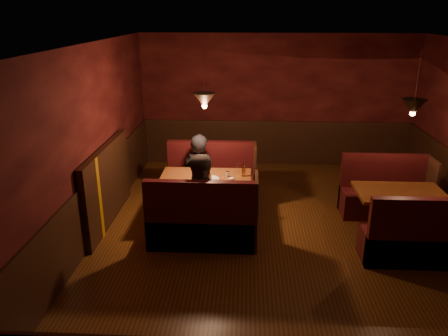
# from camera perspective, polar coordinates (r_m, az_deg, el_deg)

# --- Properties ---
(room) EXTENTS (6.02, 7.02, 2.92)m
(room) POSITION_cam_1_polar(r_m,az_deg,el_deg) (6.58, 6.19, -0.57)
(room) COLOR #4C270F
(room) RESTS_ON ground
(main_table) EXTENTS (1.47, 0.90, 1.03)m
(main_table) POSITION_cam_1_polar(r_m,az_deg,el_deg) (7.17, -2.27, -2.52)
(main_table) COLOR brown
(main_table) RESTS_ON ground
(main_bench_far) EXTENTS (1.62, 0.58, 1.11)m
(main_bench_far) POSITION_cam_1_polar(r_m,az_deg,el_deg) (8.03, -1.59, -1.95)
(main_bench_far) COLOR #3C0E14
(main_bench_far) RESTS_ON ground
(main_bench_near) EXTENTS (1.62, 0.58, 1.11)m
(main_bench_near) POSITION_cam_1_polar(r_m,az_deg,el_deg) (6.52, -2.77, -7.42)
(main_bench_near) COLOR #3C0E14
(main_bench_near) RESTS_ON ground
(second_table) EXTENTS (1.32, 0.84, 0.74)m
(second_table) POSITION_cam_1_polar(r_m,az_deg,el_deg) (7.24, 21.90, -4.30)
(second_table) COLOR brown
(second_table) RESTS_ON ground
(second_bench_far) EXTENTS (1.46, 0.55, 1.04)m
(second_bench_far) POSITION_cam_1_polar(r_m,az_deg,el_deg) (8.02, 20.21, -3.44)
(second_bench_far) COLOR #3C0E14
(second_bench_far) RESTS_ON ground
(second_bench_near) EXTENTS (1.46, 0.55, 1.04)m
(second_bench_near) POSITION_cam_1_polar(r_m,az_deg,el_deg) (6.68, 23.97, -8.77)
(second_bench_near) COLOR #3C0E14
(second_bench_near) RESTS_ON ground
(diner_a) EXTENTS (0.72, 0.60, 1.70)m
(diner_a) POSITION_cam_1_polar(r_m,az_deg,el_deg) (7.63, -3.21, 0.82)
(diner_a) COLOR black
(diner_a) RESTS_ON ground
(diner_b) EXTENTS (0.94, 0.79, 1.72)m
(diner_b) POSITION_cam_1_polar(r_m,az_deg,el_deg) (6.47, -2.62, -2.67)
(diner_b) COLOR #3B322B
(diner_b) RESTS_ON ground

